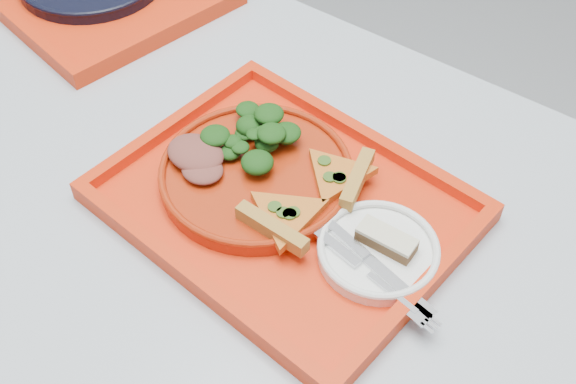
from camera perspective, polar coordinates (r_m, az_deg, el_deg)
name	(u,v)px	position (r m, az deg, el deg)	size (l,w,h in m)	color
table	(231,210)	(1.06, -4.51, -1.39)	(1.60, 0.80, 0.75)	#9FA7B3
tray_main	(284,206)	(0.96, -0.29, -1.12)	(0.45, 0.35, 0.01)	red
dinner_plate	(256,176)	(0.97, -2.53, 1.29)	(0.26, 0.26, 0.02)	#9E240A
side_plate	(378,253)	(0.90, 7.12, -4.78)	(0.15, 0.15, 0.01)	white
pizza_slice_a	(287,214)	(0.90, -0.12, -1.74)	(0.12, 0.10, 0.02)	gold
pizza_slice_b	(337,173)	(0.95, 3.87, 1.51)	(0.11, 0.10, 0.02)	gold
salad_heap	(250,132)	(0.99, -3.05, 4.79)	(0.10, 0.09, 0.05)	black
meat_portion	(196,153)	(0.98, -7.32, 3.06)	(0.08, 0.07, 0.03)	brown
dessert_bar	(386,240)	(0.89, 7.79, -3.76)	(0.07, 0.03, 0.02)	#452917
knife	(375,265)	(0.88, 6.92, -5.71)	(0.18, 0.02, 0.01)	silver
fork	(368,272)	(0.87, 6.30, -6.33)	(0.18, 0.02, 0.01)	silver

